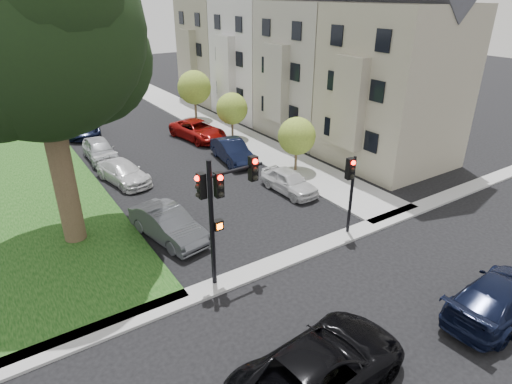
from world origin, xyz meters
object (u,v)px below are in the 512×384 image
traffic_signal_secondary (351,182)px  car_parked_5 (168,224)px  traffic_signal_main (220,199)px  car_cross_near (322,366)px  small_tree_a (297,136)px  car_cross_far (500,297)px  small_tree_b (232,109)px  small_tree_c (194,87)px  car_parked_1 (232,151)px  car_parked_2 (198,130)px  eucalyptus (32,32)px  car_parked_7 (100,150)px  car_parked_0 (289,181)px  car_parked_9 (64,112)px  car_parked_8 (80,127)px  car_parked_6 (123,172)px

traffic_signal_secondary → car_parked_5: (-7.22, 4.31, -2.00)m
traffic_signal_main → car_cross_near: bearing=-90.9°
small_tree_a → car_cross_far: bearing=-99.0°
small_tree_b → small_tree_c: small_tree_c is taller
car_parked_1 → car_parked_2: (0.21, 5.69, -0.02)m
small_tree_b → traffic_signal_main: 18.35m
eucalyptus → small_tree_c: 21.81m
small_tree_c → car_parked_7: (-9.98, -5.56, -2.19)m
car_parked_0 → car_parked_9: size_ratio=1.02×
small_tree_b → car_cross_far: 22.91m
car_parked_8 → traffic_signal_main: bearing=-88.5°
car_parked_1 → car_parked_7: bearing=152.8°
car_cross_far → car_parked_5: size_ratio=1.15×
traffic_signal_main → car_parked_2: traffic_signal_main is taller
car_cross_far → car_parked_0: bearing=-4.7°
car_parked_5 → car_parked_9: bearing=78.0°
car_parked_1 → car_parked_9: (-7.30, 17.87, -0.11)m
car_parked_6 → car_parked_9: car_parked_6 is taller
small_tree_c → car_parked_7: bearing=-150.9°
eucalyptus → small_tree_a: (13.90, 1.05, -6.83)m
car_parked_5 → car_parked_7: size_ratio=1.04×
car_cross_far → car_parked_2: (0.03, 24.19, -0.03)m
eucalyptus → car_parked_7: 13.70m
small_tree_c → traffic_signal_secondary: 22.35m
car_cross_near → car_parked_8: car_cross_near is taller
car_cross_near → car_parked_0: car_cross_near is taller
small_tree_c → car_cross_near: 29.83m
small_tree_b → car_parked_0: (-2.26, -10.31, -1.75)m
car_parked_6 → traffic_signal_secondary: bearing=-71.1°
car_parked_6 → car_cross_far: bearing=-79.7°
small_tree_b → car_parked_0: 10.70m
small_tree_b → small_tree_c: bearing=90.0°
small_tree_b → car_parked_5: size_ratio=0.80×
eucalyptus → car_parked_9: eucalyptus is taller
car_cross_near → car_parked_1: car_cross_near is taller
car_parked_5 → car_parked_8: bearing=77.8°
small_tree_c → car_parked_6: small_tree_c is taller
car_parked_2 → car_parked_7: 7.71m
small_tree_a → car_parked_9: small_tree_a is taller
small_tree_b → car_parked_5: small_tree_b is taller
car_parked_6 → car_parked_7: (-0.16, 4.59, 0.10)m
small_tree_a → car_parked_0: bearing=-134.8°
car_parked_9 → car_parked_0: bearing=-65.3°
car_cross_far → car_parked_2: 24.19m
car_parked_6 → eucalyptus: bearing=-137.9°
car_cross_near → car_parked_1: 18.82m
car_parked_1 → car_parked_5: bearing=-129.5°
small_tree_a → eucalyptus: bearing=-175.7°
car_parked_5 → car_parked_1: bearing=31.7°
small_tree_a → car_parked_2: bearing=103.6°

